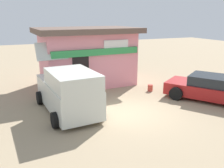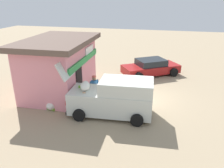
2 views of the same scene
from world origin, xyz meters
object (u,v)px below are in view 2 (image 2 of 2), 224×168
(parked_sedan, at_px, (151,67))
(unloaded_banana_pile, at_px, (52,105))
(delivery_van, at_px, (114,98))
(vendor_standing, at_px, (94,88))
(customer_bending, at_px, (85,99))
(paint_bucket, at_px, (114,78))
(storefront_bar, at_px, (60,65))

(parked_sedan, bearing_deg, unloaded_banana_pile, 146.36)
(delivery_van, distance_m, vendor_standing, 1.82)
(customer_bending, bearing_deg, delivery_van, -82.05)
(delivery_van, relative_size, parked_sedan, 1.02)
(vendor_standing, xyz_separation_m, customer_bending, (-1.35, 0.10, -0.10))
(paint_bucket, bearing_deg, delivery_van, -166.68)
(vendor_standing, bearing_deg, parked_sedan, -25.30)
(delivery_van, distance_m, paint_bucket, 5.14)
(parked_sedan, relative_size, customer_bending, 3.44)
(storefront_bar, bearing_deg, paint_bucket, -45.99)
(customer_bending, bearing_deg, unloaded_banana_pile, 91.03)
(parked_sedan, xyz_separation_m, customer_bending, (-7.17, 2.85, 0.23))
(parked_sedan, bearing_deg, storefront_bar, 131.70)
(storefront_bar, bearing_deg, delivery_van, -118.52)
(delivery_van, bearing_deg, vendor_standing, 51.30)
(parked_sedan, height_order, vendor_standing, vendor_standing)
(vendor_standing, relative_size, customer_bending, 1.19)
(vendor_standing, xyz_separation_m, unloaded_banana_pile, (-1.38, 2.04, -0.70))
(storefront_bar, height_order, unloaded_banana_pile, storefront_bar)
(delivery_van, relative_size, vendor_standing, 2.94)
(vendor_standing, height_order, customer_bending, vendor_standing)
(delivery_van, height_order, vendor_standing, delivery_van)
(parked_sedan, bearing_deg, delivery_van, 169.16)
(storefront_bar, height_order, vendor_standing, storefront_bar)
(delivery_van, xyz_separation_m, parked_sedan, (6.96, -1.33, -0.37))
(delivery_van, relative_size, customer_bending, 3.51)
(storefront_bar, relative_size, customer_bending, 4.46)
(customer_bending, height_order, paint_bucket, customer_bending)
(parked_sedan, bearing_deg, customer_bending, 158.33)
(vendor_standing, relative_size, paint_bucket, 4.38)
(storefront_bar, xyz_separation_m, parked_sedan, (4.77, -5.36, -1.17))
(delivery_van, bearing_deg, storefront_bar, 61.48)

